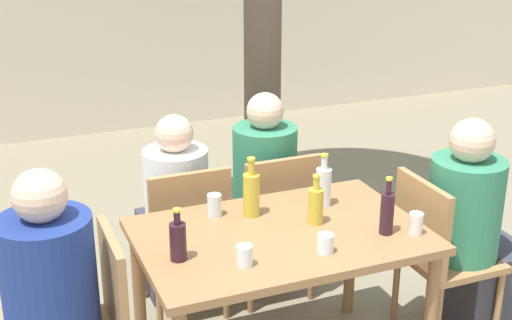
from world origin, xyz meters
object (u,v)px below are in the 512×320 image
(patio_chair_2, at_px, (186,233))
(wine_bottle_4, at_px, (387,212))
(person_seated_3, at_px, (259,197))
(wine_bottle_1, at_px, (178,240))
(oil_cruet_2, at_px, (316,205))
(drinking_glass_2, at_px, (245,256))
(water_bottle_3, at_px, (324,186))
(drinking_glass_0, at_px, (325,243))
(person_seated_1, at_px, (474,236))
(patio_chair_3, at_px, (275,218))
(dining_table_front, at_px, (280,250))
(drinking_glass_3, at_px, (214,205))
(person_seated_2, at_px, (174,217))
(drinking_glass_1, at_px, (416,224))
(oil_cruet_0, at_px, (251,193))
(patio_chair_1, at_px, (437,249))

(patio_chair_2, relative_size, wine_bottle_4, 3.29)
(person_seated_3, distance_m, wine_bottle_1, 1.28)
(oil_cruet_2, height_order, drinking_glass_2, oil_cruet_2)
(water_bottle_3, height_order, drinking_glass_0, water_bottle_3)
(person_seated_1, relative_size, person_seated_3, 1.00)
(patio_chair_3, distance_m, person_seated_3, 0.23)
(person_seated_1, distance_m, drinking_glass_0, 1.08)
(dining_table_front, bearing_deg, patio_chair_2, 111.57)
(patio_chair_3, relative_size, drinking_glass_3, 8.30)
(patio_chair_2, distance_m, drinking_glass_3, 0.50)
(person_seated_2, xyz_separation_m, oil_cruet_2, (0.45, -0.88, 0.36))
(drinking_glass_1, bearing_deg, person_seated_2, 125.72)
(drinking_glass_1, bearing_deg, oil_cruet_2, 143.96)
(dining_table_front, relative_size, drinking_glass_2, 14.21)
(oil_cruet_0, xyz_separation_m, oil_cruet_2, (0.25, -0.20, -0.02))
(person_seated_3, height_order, wine_bottle_4, person_seated_3)
(patio_chair_1, bearing_deg, patio_chair_2, 60.02)
(oil_cruet_2, bearing_deg, drinking_glass_0, -107.96)
(water_bottle_3, distance_m, drinking_glass_0, 0.50)
(person_seated_3, distance_m, drinking_glass_0, 1.19)
(patio_chair_3, xyz_separation_m, person_seated_3, (0.00, 0.23, 0.03))
(patio_chair_1, bearing_deg, wine_bottle_4, 113.14)
(dining_table_front, relative_size, patio_chair_2, 1.45)
(oil_cruet_0, xyz_separation_m, drinking_glass_2, (-0.21, -0.45, -0.07))
(drinking_glass_3, bearing_deg, drinking_glass_0, -58.94)
(person_seated_2, relative_size, water_bottle_3, 4.20)
(patio_chair_1, distance_m, drinking_glass_2, 1.22)
(oil_cruet_0, bearing_deg, drinking_glass_1, -37.04)
(drinking_glass_1, bearing_deg, water_bottle_3, 118.87)
(oil_cruet_0, bearing_deg, drinking_glass_0, -71.60)
(wine_bottle_1, distance_m, oil_cruet_2, 0.70)
(drinking_glass_1, bearing_deg, drinking_glass_3, 145.92)
(person_seated_2, bearing_deg, patio_chair_1, 141.91)
(patio_chair_2, relative_size, oil_cruet_0, 3.06)
(patio_chair_1, xyz_separation_m, drinking_glass_0, (-0.79, -0.25, 0.30))
(person_seated_1, relative_size, drinking_glass_3, 11.00)
(person_seated_2, height_order, wine_bottle_4, person_seated_2)
(patio_chair_1, distance_m, oil_cruet_2, 0.79)
(person_seated_3, relative_size, oil_cruet_2, 4.93)
(patio_chair_3, xyz_separation_m, wine_bottle_4, (0.18, -0.86, 0.37))
(oil_cruet_0, relative_size, drinking_glass_1, 2.89)
(water_bottle_3, bearing_deg, person_seated_3, 94.61)
(patio_chair_2, bearing_deg, dining_table_front, 111.57)
(oil_cruet_2, height_order, drinking_glass_0, oil_cruet_2)
(drinking_glass_0, relative_size, drinking_glass_1, 0.82)
(oil_cruet_0, height_order, oil_cruet_2, oil_cruet_0)
(oil_cruet_2, height_order, water_bottle_3, water_bottle_3)
(wine_bottle_1, distance_m, water_bottle_3, 0.87)
(patio_chair_3, bearing_deg, wine_bottle_4, 101.82)
(patio_chair_1, height_order, patio_chair_3, same)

